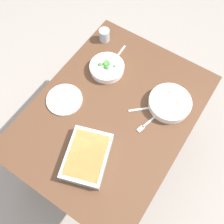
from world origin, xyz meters
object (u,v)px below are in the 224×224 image
object	(u,v)px
baking_dish	(87,156)
spoon_by_broccoli	(116,57)
broccoli_bowl	(107,67)
side_plate	(64,100)
drink_cup	(104,35)
spoon_by_stew	(147,108)
stew_bowl	(170,103)
fork_on_table	(147,123)

from	to	relation	value
baking_dish	spoon_by_broccoli	world-z (taller)	baking_dish
broccoli_bowl	spoon_by_broccoli	bearing A→B (deg)	2.11
side_plate	spoon_by_broccoli	world-z (taller)	side_plate
drink_cup	spoon_by_stew	size ratio (longest dim) A/B	0.60
drink_cup	side_plate	xyz separation A→B (m)	(-0.53, -0.07, -0.03)
stew_bowl	fork_on_table	distance (m)	0.19
baking_dish	broccoli_bowl	bearing A→B (deg)	23.77
stew_bowl	baking_dish	size ratio (longest dim) A/B	0.72
fork_on_table	drink_cup	bearing A→B (deg)	55.58
broccoli_bowl	side_plate	size ratio (longest dim) A/B	1.02
spoon_by_stew	broccoli_bowl	bearing A→B (deg)	74.60
spoon_by_stew	fork_on_table	bearing A→B (deg)	-148.94
stew_bowl	side_plate	bearing A→B (deg)	120.27
drink_cup	spoon_by_stew	world-z (taller)	drink_cup
drink_cup	spoon_by_broccoli	distance (m)	0.18
stew_bowl	side_plate	distance (m)	0.64
baking_dish	spoon_by_stew	world-z (taller)	baking_dish
baking_dish	side_plate	distance (m)	0.40
drink_cup	side_plate	world-z (taller)	drink_cup
side_plate	spoon_by_broccoli	distance (m)	0.46
fork_on_table	spoon_by_stew	bearing A→B (deg)	31.06
side_plate	fork_on_table	xyz separation A→B (m)	(0.14, -0.50, -0.00)
spoon_by_broccoli	side_plate	bearing A→B (deg)	168.95
stew_bowl	spoon_by_stew	xyz separation A→B (m)	(-0.09, 0.10, -0.03)
baking_dish	side_plate	size ratio (longest dim) A/B	1.61
broccoli_bowl	baking_dish	distance (m)	0.60
baking_dish	side_plate	xyz separation A→B (m)	(0.22, 0.33, -0.03)
broccoli_bowl	drink_cup	world-z (taller)	drink_cup
stew_bowl	drink_cup	bearing A→B (deg)	70.96
spoon_by_broccoli	baking_dish	bearing A→B (deg)	-159.82
spoon_by_broccoli	stew_bowl	bearing A→B (deg)	-105.37
side_plate	spoon_by_broccoli	xyz separation A→B (m)	(0.45, -0.09, -0.00)
broccoli_bowl	fork_on_table	xyz separation A→B (m)	(-0.18, -0.41, -0.03)
baking_dish	drink_cup	world-z (taller)	drink_cup
broccoli_bowl	drink_cup	xyz separation A→B (m)	(0.21, 0.16, 0.01)
stew_bowl	fork_on_table	xyz separation A→B (m)	(-0.18, 0.05, -0.03)
baking_dish	side_plate	world-z (taller)	baking_dish
drink_cup	fork_on_table	xyz separation A→B (m)	(-0.39, -0.57, -0.04)
broccoli_bowl	side_plate	bearing A→B (deg)	164.32
stew_bowl	fork_on_table	world-z (taller)	stew_bowl
broccoli_bowl	baking_dish	xyz separation A→B (m)	(-0.54, -0.24, 0.00)
fork_on_table	broccoli_bowl	bearing A→B (deg)	65.86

